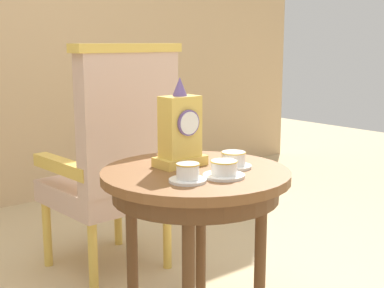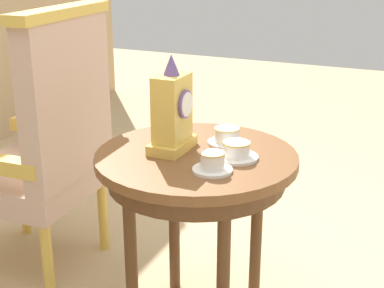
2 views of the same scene
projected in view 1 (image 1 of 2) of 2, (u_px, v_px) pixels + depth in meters
The scene contains 6 objects.
side_table at pixel (195, 191), 1.97m from camera, with size 0.70×0.70×0.68m.
teacup_left at pixel (188, 174), 1.78m from camera, with size 0.13×0.13×0.06m.
teacup_right at pixel (224, 170), 1.85m from camera, with size 0.15×0.15×0.06m.
teacup_center at pixel (233, 160), 1.98m from camera, with size 0.14×0.14×0.06m.
mantel_clock at pixel (180, 131), 1.99m from camera, with size 0.19×0.11×0.34m.
armchair at pixel (116, 158), 2.57m from camera, with size 0.57×0.56×1.14m.
Camera 1 is at (-1.14, -1.41, 1.15)m, focal length 49.73 mm.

